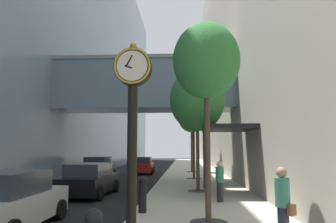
# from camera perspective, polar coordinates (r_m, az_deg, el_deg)

# --- Properties ---
(ground_plane) EXTENTS (110.00, 110.00, 0.00)m
(ground_plane) POSITION_cam_1_polar(r_m,az_deg,el_deg) (28.51, -0.72, -11.41)
(ground_plane) COLOR black
(ground_plane) RESTS_ON ground
(sidewalk_right) EXTENTS (5.21, 80.00, 0.14)m
(sidewalk_right) POSITION_cam_1_polar(r_m,az_deg,el_deg) (31.45, 4.46, -10.83)
(sidewalk_right) COLOR beige
(sidewalk_right) RESTS_ON ground
(building_block_left) EXTENTS (21.50, 80.00, 29.71)m
(building_block_left) POSITION_cam_1_polar(r_m,az_deg,el_deg) (36.21, -19.27, 13.80)
(building_block_left) COLOR #758EA8
(building_block_left) RESTS_ON ground
(building_block_right) EXTENTS (9.00, 80.00, 26.65)m
(building_block_right) POSITION_cam_1_polar(r_m,az_deg,el_deg) (34.17, 16.52, 12.32)
(building_block_right) COLOR #A89E89
(building_block_right) RESTS_ON ground
(street_clock) EXTENTS (0.84, 0.55, 4.54)m
(street_clock) POSITION_cam_1_polar(r_m,az_deg,el_deg) (6.99, -6.45, -3.88)
(street_clock) COLOR black
(street_clock) RESTS_ON sidewalk_right
(bollard_third) EXTENTS (0.29, 0.29, 1.21)m
(bollard_third) POSITION_cam_1_polar(r_m,az_deg,el_deg) (11.27, -4.59, -14.47)
(bollard_third) COLOR black
(bollard_third) RESTS_ON sidewalk_right
(street_tree_near) EXTENTS (2.10, 2.10, 6.10)m
(street_tree_near) POSITION_cam_1_polar(r_m,az_deg,el_deg) (10.09, 6.88, 8.81)
(street_tree_near) COLOR #333335
(street_tree_near) RESTS_ON sidewalk_right
(street_tree_mid_near) EXTENTS (2.93, 2.93, 6.47)m
(street_tree_mid_near) POSITION_cam_1_polar(r_m,az_deg,el_deg) (17.03, 5.26, 2.09)
(street_tree_mid_near) COLOR #333335
(street_tree_mid_near) RESTS_ON sidewalk_right
(street_tree_mid_far) EXTENTS (2.03, 2.03, 6.42)m
(street_tree_mid_far) POSITION_cam_1_polar(r_m,az_deg,el_deg) (24.13, 4.58, 0.47)
(street_tree_mid_far) COLOR #333335
(street_tree_mid_far) RESTS_ON sidewalk_right
(street_tree_far) EXTENTS (2.63, 2.63, 6.82)m
(street_tree_far) POSITION_cam_1_polar(r_m,az_deg,el_deg) (31.20, 4.22, -1.02)
(street_tree_far) COLOR #333335
(street_tree_far) RESTS_ON sidewalk_right
(pedestrian_walking) EXTENTS (0.50, 0.52, 1.73)m
(pedestrian_walking) POSITION_cam_1_polar(r_m,az_deg,el_deg) (8.09, 19.96, -15.14)
(pedestrian_walking) COLOR #23232D
(pedestrian_walking) RESTS_ON sidewalk_right
(pedestrian_by_clock) EXTENTS (0.43, 0.43, 1.65)m
(pedestrian_by_clock) POSITION_cam_1_polar(r_m,az_deg,el_deg) (13.56, 9.28, -12.09)
(pedestrian_by_clock) COLOR #23232D
(pedestrian_by_clock) RESTS_ON sidewalk_right
(storefront_awning) EXTENTS (2.40, 3.60, 3.30)m
(storefront_awning) POSITION_cam_1_polar(r_m,az_deg,el_deg) (16.28, 10.55, -3.17)
(storefront_awning) COLOR black
(storefront_awning) RESTS_ON sidewalk_right
(car_grey_near) EXTENTS (2.10, 4.04, 1.70)m
(car_grey_near) POSITION_cam_1_polar(r_m,az_deg,el_deg) (26.11, -12.40, -9.86)
(car_grey_near) COLOR slate
(car_grey_near) RESTS_ON ground
(car_black_mid) EXTENTS (2.22, 4.50, 1.59)m
(car_black_mid) POSITION_cam_1_polar(r_m,az_deg,el_deg) (16.47, -13.92, -11.85)
(car_black_mid) COLOR black
(car_black_mid) RESTS_ON ground
(car_silver_far) EXTENTS (1.94, 4.33, 1.66)m
(car_silver_far) POSITION_cam_1_polar(r_m,az_deg,el_deg) (10.35, -26.53, -14.33)
(car_silver_far) COLOR #B7BABF
(car_silver_far) RESTS_ON ground
(car_red_trailing) EXTENTS (2.11, 4.26, 1.58)m
(car_red_trailing) POSITION_cam_1_polar(r_m,az_deg,el_deg) (30.40, -4.48, -9.64)
(car_red_trailing) COLOR #AD191E
(car_red_trailing) RESTS_ON ground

